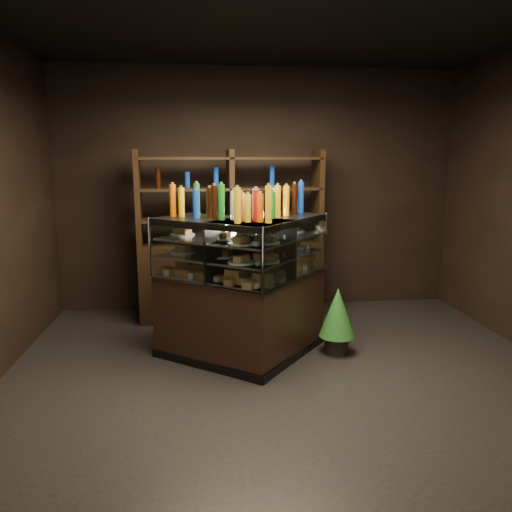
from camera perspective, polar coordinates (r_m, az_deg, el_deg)
The scene contains 7 objects.
ground at distance 4.31m, azimuth 4.06°, elevation -15.05°, with size 5.00×5.00×0.00m, color black.
room_shell at distance 3.87m, azimuth 4.46°, elevation 11.69°, with size 5.02×5.02×3.01m.
display_case at distance 4.80m, azimuth -1.14°, elevation -6.34°, with size 1.77×1.37×1.37m.
food_display at distance 4.66m, azimuth -1.15°, elevation -0.07°, with size 1.40×1.00×0.42m.
bottles_top at distance 4.60m, azimuth -1.20°, elevation 6.09°, with size 1.23×0.86×0.30m.
potted_conifer at distance 4.97m, azimuth 9.30°, elevation -6.24°, with size 0.35×0.35×0.75m.
back_shelving at distance 6.01m, azimuth -2.85°, elevation -1.29°, with size 2.19×0.55×2.00m.
Camera 1 is at (-0.71, -3.81, 1.90)m, focal length 35.00 mm.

